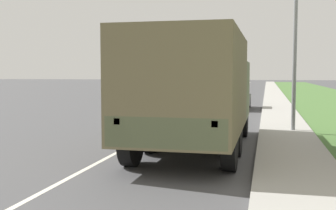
# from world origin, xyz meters

# --- Properties ---
(ground_plane) EXTENTS (180.00, 180.00, 0.00)m
(ground_plane) POSITION_xyz_m (0.00, 40.00, 0.00)
(ground_plane) COLOR #4C4C4F
(lane_centre_stripe) EXTENTS (0.12, 120.00, 0.00)m
(lane_centre_stripe) POSITION_xyz_m (0.00, 40.00, 0.00)
(lane_centre_stripe) COLOR silver
(lane_centre_stripe) RESTS_ON ground
(sidewalk_right) EXTENTS (1.80, 120.00, 0.12)m
(sidewalk_right) POSITION_xyz_m (4.50, 40.00, 0.06)
(sidewalk_right) COLOR #ADAAA3
(sidewalk_right) RESTS_ON ground
(grass_strip_right) EXTENTS (7.00, 120.00, 0.02)m
(grass_strip_right) POSITION_xyz_m (8.90, 40.00, 0.01)
(grass_strip_right) COLOR #4C7538
(grass_strip_right) RESTS_ON ground
(military_truck) EXTENTS (2.52, 7.63, 3.06)m
(military_truck) POSITION_xyz_m (1.97, 9.90, 1.71)
(military_truck) COLOR #545B3D
(military_truck) RESTS_ON ground
(car_nearest_ahead) EXTENTS (1.91, 3.99, 1.50)m
(car_nearest_ahead) POSITION_xyz_m (1.92, 23.61, 0.68)
(car_nearest_ahead) COLOR black
(car_nearest_ahead) RESTS_ON ground
(car_second_ahead) EXTENTS (1.92, 4.42, 1.38)m
(car_second_ahead) POSITION_xyz_m (-1.53, 33.61, 0.63)
(car_second_ahead) COLOR silver
(car_second_ahead) RESTS_ON ground
(car_third_ahead) EXTENTS (1.94, 4.42, 1.63)m
(car_third_ahead) POSITION_xyz_m (-2.00, 48.81, 0.73)
(car_third_ahead) COLOR tan
(car_third_ahead) RESTS_ON ground
(car_fourth_ahead) EXTENTS (1.71, 4.44, 1.49)m
(car_fourth_ahead) POSITION_xyz_m (-1.42, 64.70, 0.67)
(car_fourth_ahead) COLOR black
(car_fourth_ahead) RESTS_ON ground
(lamp_post) EXTENTS (1.69, 0.24, 6.31)m
(lamp_post) POSITION_xyz_m (4.52, 13.91, 3.93)
(lamp_post) COLOR gray
(lamp_post) RESTS_ON sidewalk_right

